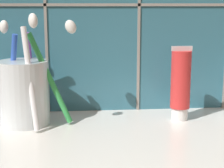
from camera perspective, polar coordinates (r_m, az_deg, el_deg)
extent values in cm
cube|color=silver|center=(58.25, 4.42, -8.65)|extent=(66.92, 29.28, 2.00)
cube|color=gray|center=(68.44, 2.75, 11.96)|extent=(76.92, 0.24, 0.50)
cylinder|color=silver|center=(63.31, -13.26, -1.30)|extent=(8.28, 8.28, 10.60)
cylinder|color=green|center=(61.60, -9.45, 0.82)|extent=(7.20, 1.76, 15.05)
ellipsoid|color=white|center=(59.96, -6.31, 8.67)|extent=(2.56, 1.58, 2.69)
cylinder|color=purple|center=(67.62, -12.27, 1.59)|extent=(1.11, 7.21, 14.83)
ellipsoid|color=white|center=(70.28, -12.29, 8.74)|extent=(1.37, 2.47, 2.69)
cylinder|color=blue|center=(64.42, -14.95, 0.96)|extent=(3.19, 3.21, 14.64)
ellipsoid|color=white|center=(64.73, -16.15, 8.38)|extent=(2.38, 2.39, 2.48)
cylinder|color=white|center=(59.36, -12.37, 0.82)|extent=(3.07, 4.66, 15.98)
ellipsoid|color=white|center=(56.27, -11.95, 9.43)|extent=(2.17, 2.53, 2.54)
cylinder|color=white|center=(65.97, 10.24, -4.43)|extent=(2.85, 2.85, 2.15)
cylinder|color=red|center=(64.56, 10.43, 0.67)|extent=(3.35, 3.35, 9.80)
cube|color=silver|center=(63.76, 10.61, 5.34)|extent=(3.52, 0.36, 0.80)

